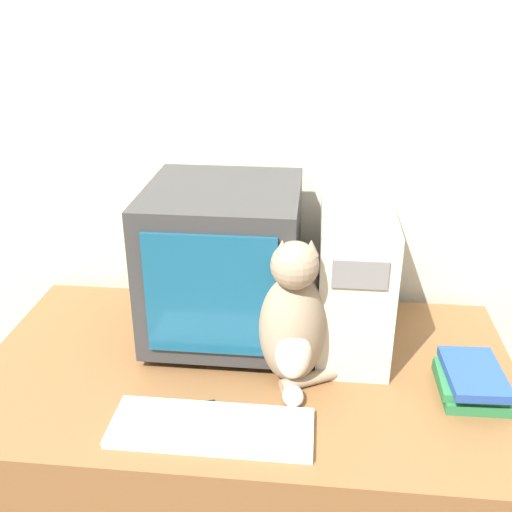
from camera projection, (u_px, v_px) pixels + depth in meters
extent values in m
cube|color=beige|center=(264.00, 147.00, 1.81)|extent=(7.00, 0.05, 2.50)
cube|color=brown|center=(248.00, 476.00, 1.75)|extent=(1.41, 0.80, 0.78)
cube|color=#333333|center=(225.00, 328.00, 1.74)|extent=(0.29, 0.25, 0.02)
cube|color=#333333|center=(224.00, 260.00, 1.65)|extent=(0.41, 0.42, 0.41)
cube|color=navy|center=(210.00, 296.00, 1.46)|extent=(0.33, 0.01, 0.32)
cube|color=beige|center=(353.00, 276.00, 1.63)|extent=(0.19, 0.42, 0.40)
cube|color=slate|center=(360.00, 275.00, 1.39)|extent=(0.13, 0.01, 0.07)
cube|color=silver|center=(212.00, 428.00, 1.36)|extent=(0.46, 0.16, 0.02)
cube|color=silver|center=(211.00, 424.00, 1.35)|extent=(0.41, 0.13, 0.00)
ellipsoid|color=gray|center=(292.00, 327.00, 1.48)|extent=(0.18, 0.19, 0.30)
ellipsoid|color=beige|center=(293.00, 349.00, 1.43)|extent=(0.10, 0.06, 0.17)
sphere|color=gray|center=(295.00, 265.00, 1.38)|extent=(0.13, 0.13, 0.11)
cone|color=gray|center=(282.00, 247.00, 1.36)|extent=(0.04, 0.04, 0.04)
cone|color=gray|center=(311.00, 247.00, 1.36)|extent=(0.04, 0.04, 0.04)
ellipsoid|color=beige|center=(293.00, 396.00, 1.45)|extent=(0.06, 0.08, 0.04)
cylinder|color=gray|center=(320.00, 376.00, 1.52)|extent=(0.21, 0.14, 0.03)
cube|color=#28703D|center=(471.00, 387.00, 1.48)|extent=(0.16, 0.20, 0.03)
cube|color=#28703D|center=(470.00, 380.00, 1.47)|extent=(0.16, 0.16, 0.02)
cube|color=#234793|center=(474.00, 374.00, 1.46)|extent=(0.14, 0.21, 0.02)
cylinder|color=black|center=(183.00, 407.00, 1.43)|extent=(0.15, 0.06, 0.01)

